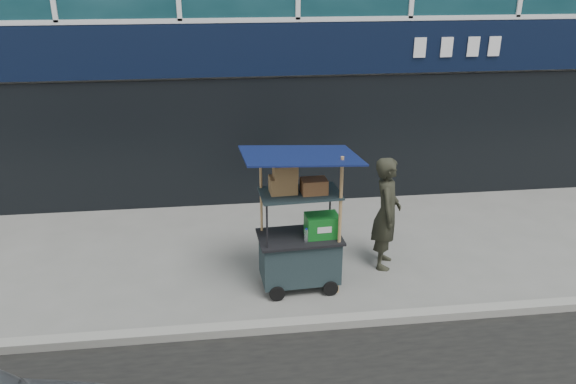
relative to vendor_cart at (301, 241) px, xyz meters
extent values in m
plane|color=slate|center=(0.37, -0.81, -0.72)|extent=(80.00, 80.00, 0.00)
cube|color=gray|center=(0.37, -1.01, -0.66)|extent=(80.00, 0.18, 0.12)
cube|color=black|center=(0.37, 3.05, 2.18)|extent=(15.68, 0.06, 0.90)
cube|color=black|center=(0.37, 3.09, 0.48)|extent=(15.68, 0.04, 2.40)
cube|color=black|center=(-0.02, 0.00, -0.27)|extent=(1.11, 0.69, 0.63)
cylinder|color=black|center=(-0.37, -0.35, -0.62)|extent=(0.22, 0.06, 0.22)
cylinder|color=black|center=(0.38, -0.31, -0.62)|extent=(0.22, 0.06, 0.22)
cube|color=black|center=(-0.02, 0.00, 0.06)|extent=(1.19, 0.76, 0.04)
cylinder|color=black|center=(-0.49, -0.29, 0.38)|extent=(0.03, 0.03, 0.67)
cylinder|color=black|center=(0.49, -0.24, 0.38)|extent=(0.03, 0.03, 0.67)
cylinder|color=black|center=(-0.52, 0.24, 0.38)|extent=(0.03, 0.03, 0.67)
cylinder|color=black|center=(0.46, 0.30, 0.38)|extent=(0.03, 0.03, 0.67)
cube|color=black|center=(-0.02, 0.00, 0.71)|extent=(1.11, 0.69, 0.03)
cylinder|color=#AA7E4C|center=(0.49, -0.24, 0.29)|extent=(0.05, 0.05, 2.02)
cylinder|color=#AA7E4C|center=(-0.52, 0.24, 0.24)|extent=(0.04, 0.04, 1.93)
cube|color=#0B163F|center=(-0.02, 0.00, 1.25)|extent=(1.59, 1.16, 0.18)
cube|color=#0D5821|center=(0.29, -0.02, 0.23)|extent=(0.47, 0.34, 0.31)
cylinder|color=silver|center=(0.05, -0.17, 0.16)|extent=(0.06, 0.06, 0.18)
cylinder|color=#182CB6|center=(0.05, -0.17, 0.26)|extent=(0.03, 0.03, 0.02)
cube|color=brown|center=(-0.24, 0.04, 0.84)|extent=(0.37, 0.29, 0.22)
cube|color=olive|center=(0.17, -0.03, 0.82)|extent=(0.35, 0.27, 0.20)
cube|color=brown|center=(-0.21, 0.02, 1.04)|extent=(0.33, 0.25, 0.18)
imported|color=#29291E|center=(1.35, 0.45, 0.14)|extent=(0.58, 0.73, 1.73)
camera|label=1|loc=(-1.03, -6.89, 3.59)|focal=35.00mm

